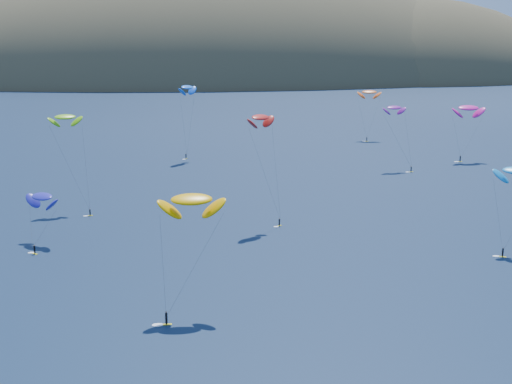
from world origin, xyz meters
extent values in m
ellipsoid|color=#3D3526|center=(20.00, 560.00, -12.60)|extent=(600.00, 300.00, 210.00)
ellipsoid|color=#3D3526|center=(-140.00, 590.00, -7.20)|extent=(340.00, 240.00, 120.00)
ellipsoid|color=#3D3526|center=(180.00, 540.00, -9.36)|extent=(320.00, 220.00, 156.00)
ellipsoid|color=#3D3526|center=(300.00, 580.00, -5.04)|extent=(240.00, 180.00, 84.00)
cube|color=yellow|center=(-7.27, 31.86, 0.04)|extent=(1.63, 0.50, 0.09)
cylinder|color=black|center=(-7.27, 31.86, 1.06)|extent=(0.38, 0.38, 1.73)
sphere|color=#8C6047|center=(-7.27, 31.86, 2.06)|extent=(0.29, 0.29, 0.29)
ellipsoid|color=#FCAF00|center=(-2.92, 39.41, 17.75)|extent=(10.19, 4.87, 5.64)
cube|color=yellow|center=(-26.12, 97.67, 0.04)|extent=(1.38, 0.73, 0.07)
cylinder|color=black|center=(-26.12, 97.67, 0.87)|extent=(0.31, 0.31, 1.41)
sphere|color=#8C6047|center=(-26.12, 97.67, 1.69)|extent=(0.24, 0.24, 0.24)
ellipsoid|color=#74C411|center=(-32.11, 107.74, 22.52)|extent=(8.57, 5.69, 4.39)
cube|color=yellow|center=(-2.20, 169.13, 0.04)|extent=(1.15, 1.40, 0.08)
cylinder|color=black|center=(-2.20, 169.13, 0.93)|extent=(0.33, 0.33, 1.51)
sphere|color=#8C6047|center=(-2.20, 169.13, 1.81)|extent=(0.25, 0.25, 0.25)
ellipsoid|color=blue|center=(-1.23, 171.85, 23.96)|extent=(8.36, 9.50, 4.88)
cube|color=yellow|center=(58.11, 57.20, 0.04)|extent=(1.47, 0.99, 0.08)
cylinder|color=black|center=(58.11, 57.20, 0.94)|extent=(0.33, 0.33, 1.53)
sphere|color=#8C6047|center=(58.11, 57.20, 1.82)|extent=(0.26, 0.26, 0.26)
cube|color=yellow|center=(66.73, 139.27, 0.04)|extent=(1.44, 0.61, 0.08)
cylinder|color=black|center=(66.73, 139.27, 0.91)|extent=(0.33, 0.33, 1.49)
sphere|color=#8C6047|center=(66.73, 139.27, 1.78)|extent=(0.25, 0.25, 0.25)
ellipsoid|color=#811791|center=(63.08, 147.59, 19.06)|extent=(7.87, 4.55, 4.14)
cube|color=yellow|center=(88.40, 153.91, 0.04)|extent=(1.60, 0.57, 0.09)
cylinder|color=black|center=(88.40, 153.91, 1.03)|extent=(0.37, 0.37, 1.68)
sphere|color=#8C6047|center=(88.40, 153.91, 2.01)|extent=(0.28, 0.28, 0.28)
ellipsoid|color=#DE1592|center=(91.92, 158.18, 17.39)|extent=(11.40, 5.92, 6.17)
cube|color=yellow|center=(17.58, 83.97, 0.04)|extent=(1.24, 1.17, 0.07)
cylinder|color=black|center=(17.58, 83.97, 0.87)|extent=(0.31, 0.31, 1.42)
sphere|color=#8C6047|center=(17.58, 83.97, 1.69)|extent=(0.24, 0.24, 0.24)
ellipsoid|color=#B51914|center=(13.71, 88.02, 24.30)|extent=(8.34, 8.01, 4.41)
cube|color=yellow|center=(-33.76, 69.29, 0.04)|extent=(1.32, 1.24, 0.08)
cylinder|color=black|center=(-33.76, 69.29, 0.92)|extent=(0.33, 0.33, 1.51)
sphere|color=#8C6047|center=(-33.76, 69.29, 1.80)|extent=(0.25, 0.25, 0.25)
ellipsoid|color=#2120A1|center=(-33.36, 78.51, 9.58)|extent=(9.26, 8.89, 4.90)
cube|color=yellow|center=(68.44, 198.16, 0.04)|extent=(1.42, 0.69, 0.08)
cylinder|color=black|center=(68.44, 198.16, 0.89)|extent=(0.32, 0.32, 1.46)
sphere|color=#8C6047|center=(68.44, 198.16, 1.74)|extent=(0.24, 0.24, 0.24)
ellipsoid|color=orange|center=(70.96, 206.21, 18.44)|extent=(9.61, 6.05, 4.97)
camera|label=1|loc=(-4.87, -69.97, 44.70)|focal=50.00mm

